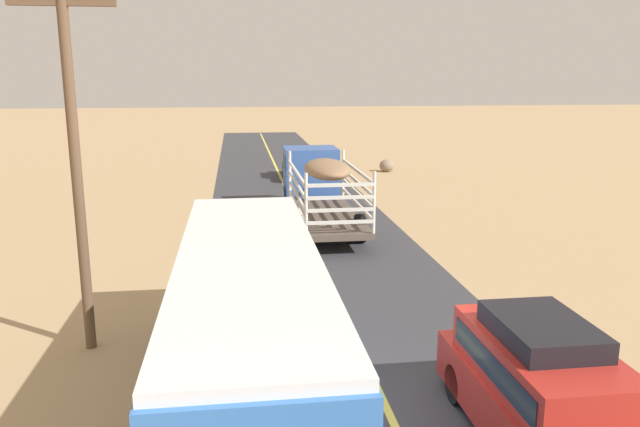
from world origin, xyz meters
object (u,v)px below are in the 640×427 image
object	(u,v)px
power_pole_near	(75,159)
boulder_mid_field	(387,166)
car_far	(299,167)
suv_near	(537,383)
livestock_truck	(316,178)
bus	(250,330)

from	to	relation	value
power_pole_near	boulder_mid_field	distance (m)	29.37
boulder_mid_field	car_far	bearing A→B (deg)	-163.54
suv_near	livestock_truck	distance (m)	18.03
power_pole_near	car_far	bearing A→B (deg)	72.94
livestock_truck	power_pole_near	distance (m)	14.89
bus	boulder_mid_field	size ratio (longest dim) A/B	10.39
bus	boulder_mid_field	world-z (taller)	bus
suv_near	car_far	size ratio (longest dim) A/B	1.05
livestock_truck	bus	world-z (taller)	bus
suv_near	bus	world-z (taller)	bus
car_far	suv_near	bearing A→B (deg)	-87.81
car_far	power_pole_near	xyz separation A→B (m)	(-7.36, -23.99, 3.78)
suv_near	power_pole_near	world-z (taller)	power_pole_near
livestock_truck	boulder_mid_field	bearing A→B (deg)	63.64
bus	suv_near	bearing A→B (deg)	-17.63
suv_near	power_pole_near	xyz separation A→B (m)	(-8.47, 5.11, 3.32)
car_far	power_pole_near	world-z (taller)	power_pole_near
bus	car_far	bearing A→B (deg)	82.40
livestock_truck	power_pole_near	bearing A→B (deg)	-118.68
suv_near	car_far	xyz separation A→B (m)	(-1.11, 29.11, -0.46)
livestock_truck	car_far	distance (m)	11.20
power_pole_near	livestock_truck	bearing A→B (deg)	61.32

